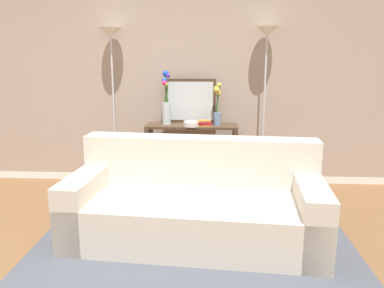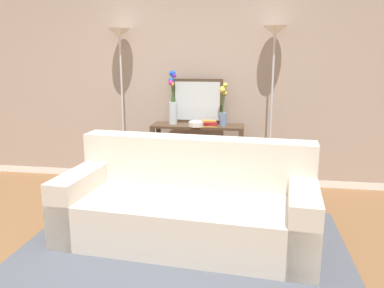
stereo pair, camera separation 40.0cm
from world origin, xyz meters
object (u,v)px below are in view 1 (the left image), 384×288
at_px(floor_lamp_left, 112,64).
at_px(fruit_bowl, 191,124).
at_px(book_row_under_console, 165,183).
at_px(book_stack, 204,123).
at_px(floor_lamp_right, 266,64).
at_px(wall_mirror, 190,101).
at_px(vase_short_flowers, 217,105).
at_px(couch, 196,205).
at_px(console_table, 192,146).
at_px(vase_tall_flowers, 166,103).

height_order(floor_lamp_left, fruit_bowl, floor_lamp_left).
bearing_deg(book_row_under_console, book_stack, -9.69).
bearing_deg(floor_lamp_right, wall_mirror, 176.04).
distance_m(floor_lamp_right, vase_short_flowers, 0.75).
distance_m(floor_lamp_right, book_stack, 1.02).
bearing_deg(couch, console_table, 94.74).
height_order(console_table, book_stack, book_stack).
height_order(vase_tall_flowers, book_stack, vase_tall_flowers).
height_order(floor_lamp_right, fruit_bowl, floor_lamp_right).
relative_size(couch, wall_mirror, 3.64).
relative_size(floor_lamp_right, book_stack, 9.62).
relative_size(wall_mirror, vase_short_flowers, 1.23).
relative_size(vase_tall_flowers, vase_short_flowers, 1.27).
height_order(console_table, floor_lamp_right, floor_lamp_right).
bearing_deg(vase_short_flowers, book_stack, -154.12).
height_order(console_table, vase_short_flowers, vase_short_flowers).
height_order(couch, book_row_under_console, couch).
relative_size(floor_lamp_right, vase_short_flowers, 3.85).
relative_size(couch, book_stack, 11.24).
bearing_deg(floor_lamp_right, book_row_under_console, -176.01).
bearing_deg(vase_short_flowers, vase_tall_flowers, 177.37).
height_order(couch, console_table, couch).
height_order(console_table, wall_mirror, wall_mirror).
bearing_deg(wall_mirror, floor_lamp_right, -3.96).
xyz_separation_m(vase_tall_flowers, book_stack, (0.46, -0.11, -0.22)).
xyz_separation_m(wall_mirror, book_stack, (0.17, -0.23, -0.24)).
relative_size(floor_lamp_right, fruit_bowl, 10.38).
distance_m(couch, floor_lamp_left, 2.18).
xyz_separation_m(vase_tall_flowers, book_row_under_console, (-0.02, -0.02, -1.02)).
bearing_deg(book_stack, couch, -91.74).
xyz_separation_m(vase_short_flowers, fruit_bowl, (-0.31, -0.10, -0.21)).
distance_m(floor_lamp_right, book_row_under_console, 1.93).
xyz_separation_m(floor_lamp_left, book_row_under_console, (0.64, -0.08, -1.49)).
height_order(floor_lamp_right, vase_short_flowers, floor_lamp_right).
distance_m(fruit_bowl, book_row_under_console, 0.87).
height_order(console_table, vase_tall_flowers, vase_tall_flowers).
bearing_deg(vase_tall_flowers, floor_lamp_right, 2.93).
bearing_deg(console_table, fruit_bowl, -89.15).
distance_m(console_table, book_stack, 0.34).
xyz_separation_m(couch, fruit_bowl, (-0.11, 1.23, 0.54)).
relative_size(floor_lamp_left, fruit_bowl, 10.33).
relative_size(wall_mirror, fruit_bowl, 3.33).
bearing_deg(book_row_under_console, floor_lamp_left, 172.51).
bearing_deg(book_row_under_console, vase_short_flowers, -0.45).
distance_m(fruit_bowl, book_stack, 0.15).
height_order(fruit_bowl, book_stack, book_stack).
height_order(vase_short_flowers, fruit_bowl, vase_short_flowers).
relative_size(floor_lamp_left, book_stack, 9.58).
bearing_deg(couch, book_stack, 88.26).
xyz_separation_m(console_table, vase_short_flowers, (0.31, -0.01, 0.51)).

